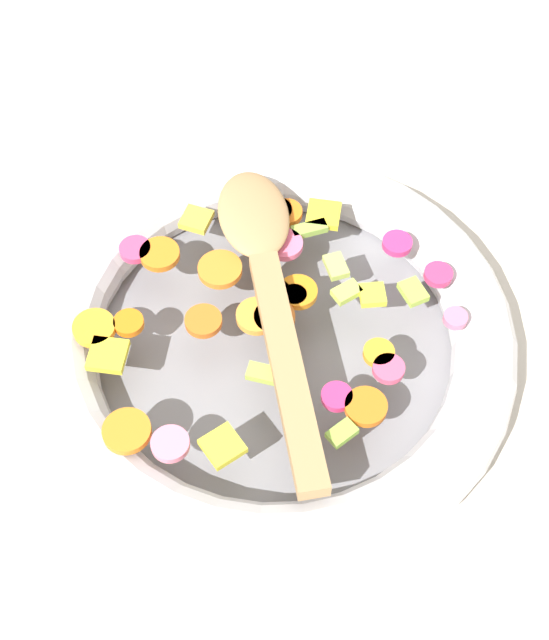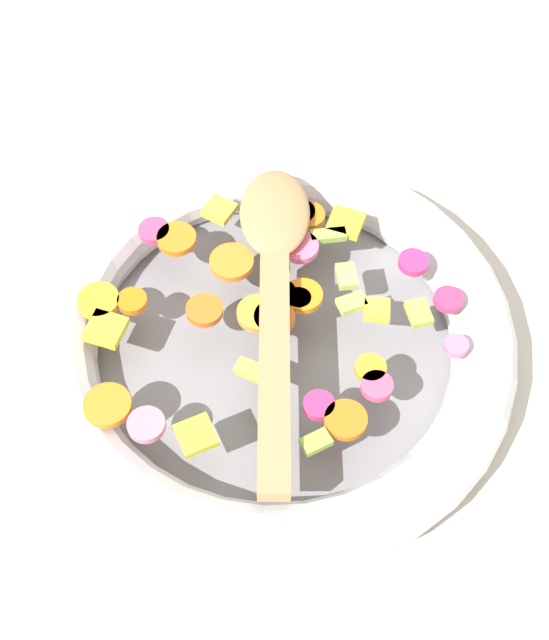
# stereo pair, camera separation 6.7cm
# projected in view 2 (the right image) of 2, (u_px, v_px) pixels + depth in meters

# --- Properties ---
(ground_plane) EXTENTS (4.00, 4.00, 0.00)m
(ground_plane) POSITION_uv_depth(u_px,v_px,m) (274.00, 355.00, 0.71)
(ground_plane) COLOR beige
(skillet) EXTENTS (0.37, 0.37, 0.05)m
(skillet) POSITION_uv_depth(u_px,v_px,m) (274.00, 340.00, 0.69)
(skillet) COLOR slate
(skillet) RESTS_ON ground_plane
(chopped_vegetables) EXTENTS (0.29, 0.26, 0.01)m
(chopped_vegetables) POSITION_uv_depth(u_px,v_px,m) (261.00, 307.00, 0.67)
(chopped_vegetables) COLOR orange
(chopped_vegetables) RESTS_ON skillet
(wooden_spoon) EXTENTS (0.22, 0.24, 0.01)m
(wooden_spoon) POSITION_uv_depth(u_px,v_px,m) (275.00, 279.00, 0.67)
(wooden_spoon) COLOR #A87F51
(wooden_spoon) RESTS_ON chopped_vegetables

